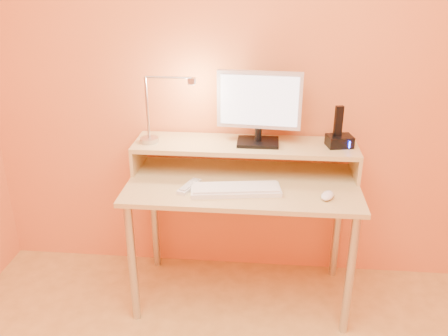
# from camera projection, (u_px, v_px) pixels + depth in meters

# --- Properties ---
(wall_back) EXTENTS (3.00, 0.04, 2.50)m
(wall_back) POSITION_uv_depth(u_px,v_px,m) (248.00, 68.00, 2.58)
(wall_back) COLOR #EE8248
(wall_back) RESTS_ON floor
(desk_leg_fl) EXTENTS (0.04, 0.04, 0.69)m
(desk_leg_fl) POSITION_uv_depth(u_px,v_px,m) (132.00, 264.00, 2.46)
(desk_leg_fl) COLOR #B4B4B5
(desk_leg_fl) RESTS_ON floor
(desk_leg_fr) EXTENTS (0.04, 0.04, 0.69)m
(desk_leg_fr) POSITION_uv_depth(u_px,v_px,m) (350.00, 276.00, 2.37)
(desk_leg_fr) COLOR #B4B4B5
(desk_leg_fr) RESTS_ON floor
(desk_leg_bl) EXTENTS (0.04, 0.04, 0.69)m
(desk_leg_bl) POSITION_uv_depth(u_px,v_px,m) (155.00, 216.00, 2.92)
(desk_leg_bl) COLOR #B4B4B5
(desk_leg_bl) RESTS_ON floor
(desk_leg_br) EXTENTS (0.04, 0.04, 0.69)m
(desk_leg_br) POSITION_uv_depth(u_px,v_px,m) (337.00, 225.00, 2.82)
(desk_leg_br) COLOR #B4B4B5
(desk_leg_br) RESTS_ON floor
(desk_lower) EXTENTS (1.20, 0.60, 0.02)m
(desk_lower) POSITION_uv_depth(u_px,v_px,m) (243.00, 184.00, 2.50)
(desk_lower) COLOR tan
(desk_lower) RESTS_ON floor
(shelf_riser_left) EXTENTS (0.02, 0.30, 0.14)m
(shelf_riser_left) POSITION_uv_depth(u_px,v_px,m) (139.00, 155.00, 2.66)
(shelf_riser_left) COLOR tan
(shelf_riser_left) RESTS_ON desk_lower
(shelf_riser_right) EXTENTS (0.02, 0.30, 0.14)m
(shelf_riser_right) POSITION_uv_depth(u_px,v_px,m) (355.00, 163.00, 2.55)
(shelf_riser_right) COLOR tan
(shelf_riser_right) RESTS_ON desk_lower
(desk_shelf) EXTENTS (1.20, 0.30, 0.02)m
(desk_shelf) POSITION_uv_depth(u_px,v_px,m) (245.00, 145.00, 2.57)
(desk_shelf) COLOR tan
(desk_shelf) RESTS_ON desk_lower
(monitor_foot) EXTENTS (0.22, 0.16, 0.02)m
(monitor_foot) POSITION_uv_depth(u_px,v_px,m) (258.00, 142.00, 2.56)
(monitor_foot) COLOR black
(monitor_foot) RESTS_ON desk_shelf
(monitor_neck) EXTENTS (0.04, 0.04, 0.07)m
(monitor_neck) POSITION_uv_depth(u_px,v_px,m) (258.00, 134.00, 2.54)
(monitor_neck) COLOR black
(monitor_neck) RESTS_ON monitor_foot
(monitor_panel) EXTENTS (0.44, 0.07, 0.30)m
(monitor_panel) POSITION_uv_depth(u_px,v_px,m) (259.00, 100.00, 2.48)
(monitor_panel) COLOR silver
(monitor_panel) RESTS_ON monitor_neck
(monitor_back) EXTENTS (0.40, 0.04, 0.26)m
(monitor_back) POSITION_uv_depth(u_px,v_px,m) (259.00, 99.00, 2.50)
(monitor_back) COLOR black
(monitor_back) RESTS_ON monitor_panel
(monitor_screen) EXTENTS (0.40, 0.04, 0.26)m
(monitor_screen) POSITION_uv_depth(u_px,v_px,m) (259.00, 101.00, 2.46)
(monitor_screen) COLOR silver
(monitor_screen) RESTS_ON monitor_panel
(lamp_base) EXTENTS (0.10, 0.10, 0.02)m
(lamp_base) POSITION_uv_depth(u_px,v_px,m) (149.00, 140.00, 2.58)
(lamp_base) COLOR #B4B4B5
(lamp_base) RESTS_ON desk_shelf
(lamp_post) EXTENTS (0.01, 0.01, 0.33)m
(lamp_post) POSITION_uv_depth(u_px,v_px,m) (147.00, 108.00, 2.51)
(lamp_post) COLOR #B4B4B5
(lamp_post) RESTS_ON lamp_base
(lamp_arm) EXTENTS (0.24, 0.01, 0.01)m
(lamp_arm) POSITION_uv_depth(u_px,v_px,m) (168.00, 77.00, 2.43)
(lamp_arm) COLOR #B4B4B5
(lamp_arm) RESTS_ON lamp_post
(lamp_head) EXTENTS (0.04, 0.04, 0.03)m
(lamp_head) POSITION_uv_depth(u_px,v_px,m) (192.00, 81.00, 2.43)
(lamp_head) COLOR #B4B4B5
(lamp_head) RESTS_ON lamp_arm
(lamp_bulb) EXTENTS (0.03, 0.03, 0.00)m
(lamp_bulb) POSITION_uv_depth(u_px,v_px,m) (192.00, 84.00, 2.44)
(lamp_bulb) COLOR #FFEAC6
(lamp_bulb) RESTS_ON lamp_head
(phone_dock) EXTENTS (0.15, 0.13, 0.06)m
(phone_dock) POSITION_uv_depth(u_px,v_px,m) (339.00, 141.00, 2.51)
(phone_dock) COLOR black
(phone_dock) RESTS_ON desk_shelf
(phone_handset) EXTENTS (0.04, 0.03, 0.16)m
(phone_handset) POSITION_uv_depth(u_px,v_px,m) (339.00, 121.00, 2.47)
(phone_handset) COLOR black
(phone_handset) RESTS_ON phone_dock
(phone_led) EXTENTS (0.01, 0.00, 0.04)m
(phone_led) POSITION_uv_depth(u_px,v_px,m) (350.00, 145.00, 2.46)
(phone_led) COLOR blue
(phone_led) RESTS_ON phone_dock
(keyboard) EXTENTS (0.46, 0.20, 0.02)m
(keyboard) POSITION_uv_depth(u_px,v_px,m) (236.00, 190.00, 2.38)
(keyboard) COLOR silver
(keyboard) RESTS_ON desk_lower
(mouse) EXTENTS (0.09, 0.11, 0.03)m
(mouse) POSITION_uv_depth(u_px,v_px,m) (327.00, 195.00, 2.31)
(mouse) COLOR white
(mouse) RESTS_ON desk_lower
(remote_control) EXTENTS (0.10, 0.18, 0.02)m
(remote_control) POSITION_uv_depth(u_px,v_px,m) (189.00, 187.00, 2.42)
(remote_control) COLOR silver
(remote_control) RESTS_ON desk_lower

